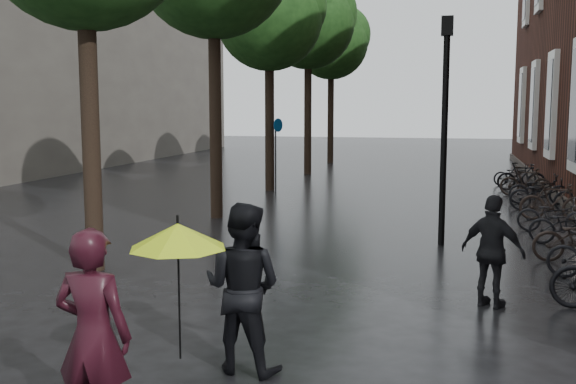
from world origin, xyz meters
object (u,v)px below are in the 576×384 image
(person_burgundy, at_px, (93,337))
(pedestrian_walking, at_px, (493,251))
(lamp_post, at_px, (445,108))
(parked_bicycles, at_px, (553,208))
(person_black, at_px, (243,287))

(person_burgundy, distance_m, pedestrian_walking, 6.23)
(lamp_post, bearing_deg, person_burgundy, -106.74)
(person_burgundy, xyz_separation_m, pedestrian_walking, (3.64, 5.06, -0.13))
(parked_bicycles, bearing_deg, pedestrian_walking, -104.13)
(person_black, bearing_deg, lamp_post, -97.36)
(person_black, relative_size, lamp_post, 0.40)
(lamp_post, bearing_deg, person_black, -105.29)
(pedestrian_walking, distance_m, parked_bicycles, 7.54)
(person_black, height_order, pedestrian_walking, person_black)
(person_black, bearing_deg, pedestrian_walking, -124.13)
(parked_bicycles, xyz_separation_m, lamp_post, (-2.63, -2.90, 2.45))
(person_burgundy, height_order, pedestrian_walking, person_burgundy)
(parked_bicycles, distance_m, lamp_post, 4.62)
(person_burgundy, bearing_deg, lamp_post, -107.51)
(person_black, xyz_separation_m, lamp_post, (2.07, 7.58, 1.96))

